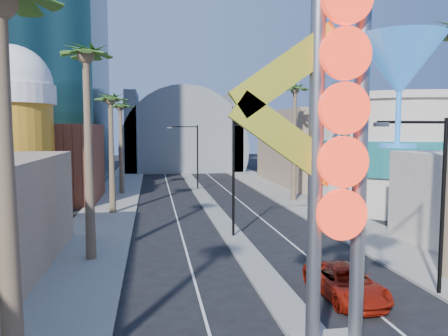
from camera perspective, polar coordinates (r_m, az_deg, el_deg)
sidewalk_west at (r=45.06m, az=-14.39°, el=-4.55°), size 5.00×100.00×0.15m
sidewalk_east at (r=47.31m, az=9.25°, el=-4.00°), size 5.00×100.00×0.15m
median at (r=48.15m, az=-2.72°, el=-3.78°), size 1.60×84.00×0.15m
brick_filler_west at (r=48.55m, az=-21.85°, el=0.59°), size 10.00×10.00×8.00m
filler_east at (r=61.20m, az=11.21°, el=2.66°), size 10.00×20.00×10.00m
beer_mug at (r=40.92m, az=-25.82°, el=5.07°), size 7.00×7.00×14.50m
turquoise_building at (r=45.80m, az=21.51°, el=1.92°), size 16.60×16.60×10.60m
canopy at (r=81.51m, az=-5.50°, el=2.83°), size 22.00×16.00×22.00m
neon_sign at (r=13.75m, az=17.92°, el=4.04°), size 6.53×2.60×12.55m
streetlight_0 at (r=29.99m, az=2.27°, el=0.07°), size 3.79×0.25×8.00m
streetlight_1 at (r=53.55m, az=-4.06°, el=2.28°), size 3.79×0.25×8.00m
streetlight_2 at (r=21.30m, az=25.71°, el=-2.61°), size 3.45×0.25×8.00m
palm_1 at (r=25.72m, az=-17.56°, el=12.28°), size 2.40×2.40×12.70m
palm_2 at (r=39.47m, az=-14.60°, el=7.81°), size 2.40×2.40×11.20m
palm_3 at (r=51.42m, az=-13.38°, el=7.17°), size 2.40×2.40×11.20m
palm_6 at (r=34.53m, az=15.65°, el=8.94°), size 2.40×2.40×11.70m
palm_7 at (r=45.74m, az=9.25°, el=9.20°), size 2.40×2.40×12.70m
red_pickup at (r=20.77m, az=15.61°, el=-14.22°), size 2.53×5.13×1.40m
pedestrian_a at (r=30.38m, az=24.97°, el=-7.55°), size 0.79×0.62×1.90m
pedestrian_b at (r=31.91m, az=14.83°, el=-6.91°), size 0.82×0.66×1.62m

